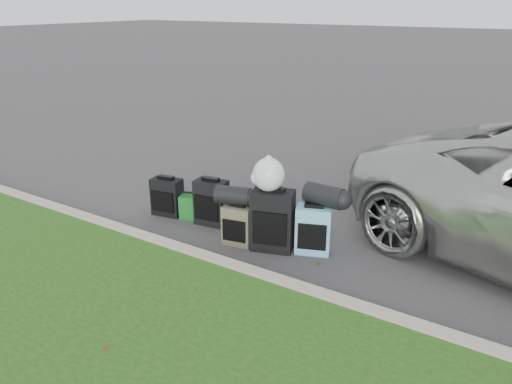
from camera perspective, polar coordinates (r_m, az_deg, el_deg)
The scene contains 12 objects.
ground at distance 6.78m, azimuth -0.20°, elevation -5.02°, with size 120.00×120.00×0.00m, color #383535.
curb at distance 6.02m, azimuth -5.42°, elevation -7.87°, with size 120.00×0.18×0.15m, color #9E937F.
suitcase_small_black at distance 7.46m, azimuth -10.11°, elevation -0.54°, with size 0.44×0.24×0.55m, color black.
suitcase_large_black_left at distance 7.05m, azimuth -5.12°, elevation -1.19°, with size 0.45×0.27×0.64m, color black.
suitcase_olive at distance 6.47m, azimuth -2.06°, elevation -3.79°, with size 0.38×0.24×0.52m, color #42412B.
suitcase_teal at distance 6.27m, azimuth 6.55°, elevation -4.33°, with size 0.43×0.26×0.61m, color #5292B2.
suitcase_large_black_right at distance 6.29m, azimuth 1.91°, elevation -3.27°, with size 0.52×0.31×0.78m, color black.
tote_green at distance 7.33m, azimuth -7.41°, elevation -1.64°, with size 0.31×0.25×0.35m, color #16661D.
tote_navy at distance 6.99m, azimuth -2.34°, elevation -2.95°, with size 0.26×0.20×0.28m, color navy.
duffel_left at distance 6.39m, azimuth -2.66°, elevation -0.40°, with size 0.24×0.24×0.45m, color black.
duffel_right at distance 6.16m, azimuth 7.82°, elevation -0.40°, with size 0.27×0.27×0.48m, color black.
trash_bag at distance 6.11m, azimuth 1.45°, elevation 2.00°, with size 0.40×0.40×0.40m, color white.
Camera 1 is at (3.31, -5.12, 2.97)m, focal length 35.00 mm.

